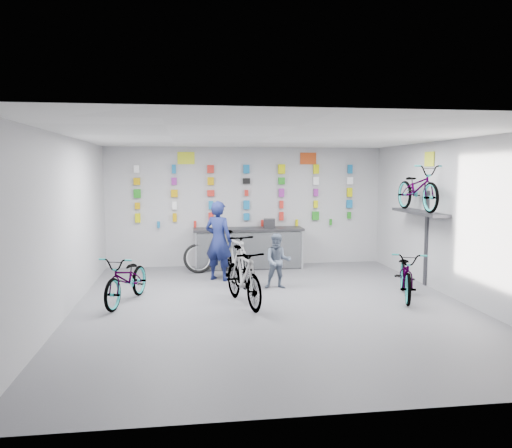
{
  "coord_description": "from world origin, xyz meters",
  "views": [
    {
      "loc": [
        -1.47,
        -8.58,
        2.42
      ],
      "look_at": [
        -0.1,
        1.4,
        1.33
      ],
      "focal_mm": 35.0,
      "sensor_mm": 36.0,
      "label": 1
    }
  ],
  "objects": [
    {
      "name": "ceiling",
      "position": [
        0.0,
        0.0,
        3.0
      ],
      "size": [
        8.0,
        8.0,
        0.0
      ],
      "primitive_type": "plane",
      "rotation": [
        3.14,
        0.0,
        0.0
      ],
      "color": "white",
      "rests_on": "wall_back"
    },
    {
      "name": "customer",
      "position": [
        0.34,
        1.33,
        0.57
      ],
      "size": [
        0.6,
        0.5,
        1.13
      ],
      "primitive_type": "imported",
      "rotation": [
        0.0,
        0.0,
        -0.13
      ],
      "color": "#505D72",
      "rests_on": "floor"
    },
    {
      "name": "counter",
      "position": [
        0.0,
        3.54,
        0.49
      ],
      "size": [
        2.7,
        0.66,
        1.0
      ],
      "color": "black",
      "rests_on": "floor"
    },
    {
      "name": "sign_side",
      "position": [
        3.48,
        1.2,
        2.65
      ],
      "size": [
        0.02,
        0.4,
        0.3
      ],
      "primitive_type": "cube",
      "color": "yellow",
      "rests_on": "wall_right"
    },
    {
      "name": "wall_bracket",
      "position": [
        3.33,
        1.2,
        1.46
      ],
      "size": [
        0.39,
        1.9,
        2.0
      ],
      "color": "#333338",
      "rests_on": "wall_right"
    },
    {
      "name": "merch_wall",
      "position": [
        0.05,
        3.93,
        1.83
      ],
      "size": [
        5.56,
        0.08,
        1.57
      ],
      "color": "#CFD002",
      "rests_on": "wall_back"
    },
    {
      "name": "sign_left",
      "position": [
        -1.5,
        3.98,
        2.72
      ],
      "size": [
        0.42,
        0.02,
        0.3
      ],
      "primitive_type": "cube",
      "color": "yellow",
      "rests_on": "wall_back"
    },
    {
      "name": "spare_wheel",
      "position": [
        -1.25,
        3.17,
        0.34
      ],
      "size": [
        0.76,
        0.45,
        0.7
      ],
      "rotation": [
        0.0,
        0.0,
        0.23
      ],
      "color": "black",
      "rests_on": "floor"
    },
    {
      "name": "wall_back",
      "position": [
        0.0,
        4.0,
        1.5
      ],
      "size": [
        7.0,
        0.0,
        7.0
      ],
      "primitive_type": "plane",
      "rotation": [
        1.57,
        0.0,
        0.0
      ],
      "color": "#B7B7B9",
      "rests_on": "floor"
    },
    {
      "name": "clerk",
      "position": [
        -0.82,
        2.29,
        0.88
      ],
      "size": [
        0.77,
        0.7,
        1.76
      ],
      "primitive_type": "imported",
      "rotation": [
        0.0,
        0.0,
        2.57
      ],
      "color": "#131A49",
      "rests_on": "floor"
    },
    {
      "name": "bike_wall",
      "position": [
        3.25,
        1.2,
        2.05
      ],
      "size": [
        0.63,
        1.8,
        0.95
      ],
      "primitive_type": "imported",
      "color": "gray",
      "rests_on": "wall_bracket"
    },
    {
      "name": "bike_service",
      "position": [
        -0.48,
        2.05,
        0.55
      ],
      "size": [
        1.0,
        1.91,
        1.1
      ],
      "primitive_type": "imported",
      "rotation": [
        0.0,
        0.0,
        0.28
      ],
      "color": "gray",
      "rests_on": "floor"
    },
    {
      "name": "register",
      "position": [
        0.53,
        3.55,
        1.11
      ],
      "size": [
        0.33,
        0.34,
        0.22
      ],
      "primitive_type": "cube",
      "rotation": [
        0.0,
        0.0,
        -0.17
      ],
      "color": "black",
      "rests_on": "counter"
    },
    {
      "name": "bike_left",
      "position": [
        -2.59,
        0.58,
        0.45
      ],
      "size": [
        1.09,
        1.83,
        0.91
      ],
      "primitive_type": "imported",
      "rotation": [
        0.0,
        0.0,
        -0.3
      ],
      "color": "gray",
      "rests_on": "floor"
    },
    {
      "name": "wall_left",
      "position": [
        -3.5,
        0.0,
        1.5
      ],
      "size": [
        0.0,
        8.0,
        8.0
      ],
      "primitive_type": "plane",
      "rotation": [
        1.57,
        0.0,
        1.57
      ],
      "color": "#B7B7B9",
      "rests_on": "floor"
    },
    {
      "name": "bike_right",
      "position": [
        2.62,
        0.25,
        0.46
      ],
      "size": [
        1.17,
        1.86,
        0.92
      ],
      "primitive_type": "imported",
      "rotation": [
        0.0,
        0.0,
        -0.34
      ],
      "color": "gray",
      "rests_on": "floor"
    },
    {
      "name": "floor",
      "position": [
        0.0,
        0.0,
        0.0
      ],
      "size": [
        8.0,
        8.0,
        0.0
      ],
      "primitive_type": "plane",
      "color": "#55555A",
      "rests_on": "ground"
    },
    {
      "name": "wall_right",
      "position": [
        3.5,
        0.0,
        1.5
      ],
      "size": [
        0.0,
        8.0,
        8.0
      ],
      "primitive_type": "plane",
      "rotation": [
        1.57,
        0.0,
        -1.57
      ],
      "color": "#B7B7B9",
      "rests_on": "floor"
    },
    {
      "name": "wall_front",
      "position": [
        0.0,
        -4.0,
        1.5
      ],
      "size": [
        7.0,
        0.0,
        7.0
      ],
      "primitive_type": "plane",
      "rotation": [
        -1.57,
        0.0,
        0.0
      ],
      "color": "#B7B7B9",
      "rests_on": "floor"
    },
    {
      "name": "bike_center",
      "position": [
        -0.5,
        0.17,
        0.52
      ],
      "size": [
        0.89,
        1.81,
        1.05
      ],
      "primitive_type": "imported",
      "rotation": [
        0.0,
        0.0,
        0.24
      ],
      "color": "gray",
      "rests_on": "floor"
    },
    {
      "name": "sign_right",
      "position": [
        1.6,
        3.98,
        2.72
      ],
      "size": [
        0.42,
        0.02,
        0.3
      ],
      "primitive_type": "cube",
      "color": "#C04216",
      "rests_on": "wall_back"
    }
  ]
}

